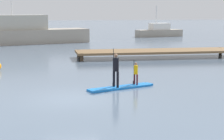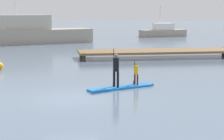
# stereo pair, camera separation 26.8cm
# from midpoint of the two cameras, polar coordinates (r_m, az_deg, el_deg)

# --- Properties ---
(ground_plane) EXTENTS (240.00, 240.00, 0.00)m
(ground_plane) POSITION_cam_midpoint_polar(r_m,az_deg,el_deg) (18.06, -5.23, -4.01)
(ground_plane) COLOR slate
(paddleboard_near) EXTENTS (3.57, 1.91, 0.10)m
(paddleboard_near) POSITION_cam_midpoint_polar(r_m,az_deg,el_deg) (20.21, 1.75, -2.47)
(paddleboard_near) COLOR blue
(paddleboard_near) RESTS_ON ground
(paddler_adult) EXTENTS (0.38, 0.49, 1.90)m
(paddler_adult) POSITION_cam_midpoint_polar(r_m,az_deg,el_deg) (19.87, 0.95, 0.30)
(paddler_adult) COLOR black
(paddler_adult) RESTS_ON paddleboard_near
(paddler_child_solo) EXTENTS (0.26, 0.38, 1.25)m
(paddler_child_solo) POSITION_cam_midpoint_polar(r_m,az_deg,el_deg) (20.58, 3.79, -0.32)
(paddler_child_solo) COLOR #4C1419
(paddler_child_solo) RESTS_ON paddleboard_near
(fishing_boat_white_large) EXTENTS (13.18, 6.86, 10.44)m
(fishing_boat_white_large) POSITION_cam_midpoint_polar(r_m,az_deg,el_deg) (46.98, -10.87, 5.16)
(fishing_boat_white_large) COLOR #9E9384
(fishing_boat_white_large) RESTS_ON ground
(fishing_boat_green_midground) EXTENTS (6.93, 3.27, 4.34)m
(fishing_boat_green_midground) POSITION_cam_midpoint_polar(r_m,az_deg,el_deg) (57.95, 7.34, 5.41)
(fishing_boat_green_midground) COLOR #9E9384
(fishing_boat_green_midground) RESTS_ON ground
(floating_dock) EXTENTS (12.95, 3.11, 0.60)m
(floating_dock) POSITION_cam_midpoint_polar(r_m,az_deg,el_deg) (33.05, 6.78, 2.63)
(floating_dock) COLOR brown
(floating_dock) RESTS_ON ground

